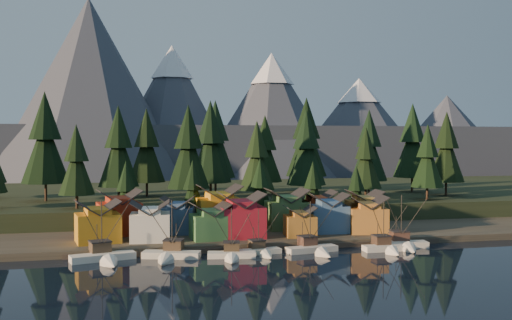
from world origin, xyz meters
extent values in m
plane|color=black|center=(0.00, 0.00, 0.00)|extent=(500.00, 500.00, 0.00)
cube|color=#322E24|center=(0.00, 40.00, 0.75)|extent=(400.00, 50.00, 1.50)
cube|color=black|center=(0.00, 90.00, 3.00)|extent=(420.00, 100.00, 6.00)
cube|color=#4D4137|center=(0.00, 16.50, 0.50)|extent=(80.00, 4.00, 1.00)
cube|color=#4C5262|center=(0.00, 240.00, 15.00)|extent=(560.00, 160.00, 30.00)
cone|color=#4C5262|center=(-45.00, 180.00, 45.00)|extent=(100.00, 100.00, 90.00)
cone|color=#4C5262|center=(-5.00, 198.00, 36.00)|extent=(80.00, 80.00, 72.00)
cone|color=white|center=(-5.00, 198.00, 63.36)|extent=(22.40, 22.40, 17.28)
cone|color=#4C5262|center=(45.00, 186.00, 34.00)|extent=(84.00, 84.00, 68.00)
cone|color=white|center=(45.00, 186.00, 59.84)|extent=(23.52, 23.52, 16.32)
cone|color=#4C5262|center=(100.00, 202.00, 29.00)|extent=(92.00, 92.00, 58.00)
cone|color=white|center=(100.00, 202.00, 51.04)|extent=(25.76, 25.76, 13.92)
cone|color=#4C5262|center=(160.00, 210.00, 25.00)|extent=(88.00, 88.00, 50.00)
cube|color=white|center=(-32.34, 12.43, 0.40)|extent=(12.61, 6.59, 1.84)
cone|color=white|center=(-30.54, 6.02, 0.40)|extent=(4.44, 4.92, 3.44)
cube|color=black|center=(-32.34, 12.43, -0.29)|extent=(12.91, 6.73, 0.40)
cube|color=brown|center=(-32.94, 14.57, 2.18)|extent=(4.47, 4.31, 2.07)
cube|color=#2B2929|center=(-32.94, 14.57, 3.33)|extent=(4.75, 4.59, 0.23)
cylinder|color=black|center=(-32.54, 13.14, 6.43)|extent=(0.21, 0.21, 10.33)
cylinder|color=black|center=(-33.62, 16.99, 3.79)|extent=(0.16, 0.16, 5.05)
cube|color=silver|center=(-19.35, 11.81, 0.39)|extent=(11.69, 6.55, 1.78)
cone|color=silver|center=(-21.19, 5.94, 0.39)|extent=(4.34, 4.65, 3.34)
cube|color=black|center=(-19.35, 11.81, -0.28)|extent=(11.96, 6.69, 0.39)
cube|color=#4C3B28|center=(-18.73, 13.76, 2.12)|extent=(4.41, 4.26, 2.01)
cube|color=#2B2929|center=(-18.73, 13.76, 3.23)|extent=(4.69, 4.54, 0.22)
cylinder|color=black|center=(-19.14, 12.46, 6.24)|extent=(0.20, 0.20, 10.03)
cylinder|color=black|center=(-18.04, 15.97, 3.68)|extent=(0.16, 0.16, 4.91)
cube|color=white|center=(-7.79, 9.56, 0.34)|extent=(9.75, 4.39, 1.53)
cone|color=white|center=(-8.64, 4.47, 0.34)|extent=(3.37, 3.64, 2.88)
cube|color=black|center=(-7.79, 9.56, -0.24)|extent=(9.99, 4.47, 0.34)
cube|color=#483926|center=(-7.50, 11.26, 1.82)|extent=(3.50, 3.34, 1.73)
cube|color=#2B2929|center=(-7.50, 11.26, 2.78)|extent=(3.72, 3.56, 0.19)
cylinder|color=black|center=(-7.69, 10.13, 5.37)|extent=(0.17, 0.17, 8.63)
cylinder|color=black|center=(-7.18, 13.18, 3.16)|extent=(0.13, 0.13, 4.22)
cube|color=silver|center=(-1.66, 11.75, 0.31)|extent=(9.05, 3.95, 1.44)
cone|color=silver|center=(-0.95, 7.00, 0.31)|extent=(3.10, 3.35, 2.69)
cube|color=black|center=(-1.66, 11.75, -0.22)|extent=(9.26, 4.03, 0.31)
cube|color=brown|center=(-1.90, 13.33, 1.71)|extent=(3.24, 3.09, 1.62)
cube|color=#2B2929|center=(-1.90, 13.33, 2.60)|extent=(3.44, 3.29, 0.18)
cylinder|color=black|center=(-1.74, 12.27, 5.03)|extent=(0.16, 0.16, 8.08)
cylinder|color=black|center=(-2.16, 15.12, 2.96)|extent=(0.13, 0.13, 3.95)
cube|color=silver|center=(9.32, 11.45, 0.36)|extent=(11.18, 4.85, 1.64)
cone|color=silver|center=(10.31, 5.60, 0.36)|extent=(3.66, 4.16, 3.08)
cube|color=black|center=(9.32, 11.45, -0.26)|extent=(11.45, 4.94, 0.36)
cube|color=brown|center=(8.99, 13.40, 1.95)|extent=(3.76, 3.59, 1.85)
cube|color=#2B2929|center=(8.99, 13.40, 2.98)|extent=(3.99, 3.83, 0.21)
cylinder|color=black|center=(9.21, 12.10, 5.75)|extent=(0.18, 0.18, 9.25)
cylinder|color=black|center=(8.61, 15.61, 3.39)|extent=(0.14, 0.14, 4.52)
cube|color=white|center=(24.51, 9.25, 0.35)|extent=(9.05, 3.13, 1.62)
cone|color=white|center=(24.47, 4.30, 0.35)|extent=(3.07, 3.11, 3.04)
cube|color=black|center=(24.51, 9.25, -0.25)|extent=(9.27, 3.18, 0.35)
cube|color=#453124|center=(24.53, 10.90, 1.93)|extent=(3.27, 3.07, 1.83)
cube|color=#2B2929|center=(24.53, 10.90, 2.94)|extent=(3.48, 3.28, 0.20)
cylinder|color=black|center=(24.52, 9.80, 5.68)|extent=(0.18, 0.18, 9.13)
cylinder|color=black|center=(24.55, 12.77, 3.35)|extent=(0.14, 0.14, 4.46)
cube|color=silver|center=(29.91, 12.01, 0.39)|extent=(11.08, 4.87, 1.78)
cone|color=silver|center=(29.05, 6.20, 0.39)|extent=(3.84, 4.10, 3.34)
cube|color=black|center=(29.91, 12.01, -0.28)|extent=(11.35, 4.96, 0.39)
cube|color=#52352B|center=(30.19, 13.95, 2.12)|extent=(4.02, 3.83, 2.01)
cube|color=#2B2929|center=(30.19, 13.95, 3.23)|extent=(4.27, 4.08, 0.22)
cylinder|color=black|center=(30.00, 12.65, 6.24)|extent=(0.20, 0.20, 10.03)
cylinder|color=black|center=(30.52, 16.14, 3.68)|extent=(0.16, 0.16, 4.91)
cube|color=orange|center=(-33.81, 24.12, 4.53)|extent=(10.07, 9.19, 6.05)
cube|color=orange|center=(-33.81, 24.12, 8.16)|extent=(6.15, 8.31, 1.24)
cube|color=white|center=(-22.97, 23.31, 4.48)|extent=(8.79, 7.94, 5.96)
cube|color=white|center=(-22.97, 23.31, 8.02)|extent=(5.07, 7.51, 1.16)
cube|color=#417740|center=(-10.14, 22.87, 4.15)|extent=(8.60, 8.12, 5.31)
cube|color=#417740|center=(-10.14, 22.87, 7.36)|extent=(5.02, 7.65, 1.12)
cube|color=maroon|center=(-3.07, 23.73, 4.92)|extent=(9.72, 8.58, 6.83)
cube|color=maroon|center=(-3.07, 23.73, 9.00)|extent=(5.36, 8.39, 1.36)
cube|color=#A66F2A|center=(10.01, 22.00, 3.83)|extent=(7.06, 7.06, 4.65)
cube|color=#A66F2A|center=(10.01, 22.00, 6.60)|extent=(4.12, 6.67, 0.92)
cube|color=#395D88|center=(18.26, 26.06, 4.66)|extent=(9.38, 8.20, 6.32)
cube|color=#395D88|center=(18.26, 26.06, 8.41)|extent=(5.53, 7.59, 1.21)
cube|color=#BD7930|center=(26.86, 23.43, 4.42)|extent=(9.81, 8.98, 5.84)
cube|color=#BD7930|center=(26.86, 23.43, 7.93)|extent=(6.04, 8.07, 1.19)
cube|color=#9F2E18|center=(-29.54, 33.26, 5.13)|extent=(10.64, 9.80, 7.26)
cube|color=#9F2E18|center=(-29.54, 33.26, 9.40)|extent=(6.48, 8.90, 1.31)
cube|color=#35537F|center=(-16.29, 32.24, 4.54)|extent=(8.85, 8.50, 6.09)
cube|color=#35537F|center=(-16.29, 32.24, 8.10)|extent=(5.53, 7.62, 1.05)
cube|color=gold|center=(-6.29, 34.70, 5.29)|extent=(10.39, 8.92, 7.58)
cube|color=gold|center=(-6.29, 34.70, 9.78)|extent=(5.83, 8.60, 1.42)
cube|color=#426D3B|center=(9.98, 32.74, 4.85)|extent=(9.51, 7.84, 6.71)
cube|color=#426D3B|center=(9.98, 32.74, 8.86)|extent=(5.24, 7.68, 1.34)
cube|color=#A13718|center=(18.29, 33.86, 4.73)|extent=(9.07, 8.25, 6.45)
cube|color=#A13718|center=(18.29, 33.86, 8.52)|extent=(5.34, 7.69, 1.17)
cube|color=#A8833B|center=(29.39, 31.12, 4.78)|extent=(8.95, 8.51, 6.55)
cube|color=#A8833B|center=(29.39, 31.12, 8.61)|extent=(5.33, 7.91, 1.13)
cylinder|color=#332319|center=(-50.00, 68.00, 8.69)|extent=(0.70, 0.70, 5.38)
cone|color=black|center=(-50.00, 68.00, 20.36)|extent=(13.16, 13.16, 18.55)
cone|color=black|center=(-50.00, 68.00, 29.93)|extent=(8.97, 8.97, 13.46)
cylinder|color=#332319|center=(-40.00, 48.00, 7.85)|extent=(0.70, 0.70, 3.70)
cone|color=black|center=(-40.00, 48.00, 15.86)|extent=(9.04, 9.04, 12.74)
cone|color=black|center=(-40.00, 48.00, 22.44)|extent=(6.16, 6.16, 9.24)
cylinder|color=#332319|center=(-30.00, 60.00, 8.34)|extent=(0.70, 0.70, 4.67)
cone|color=black|center=(-30.00, 60.00, 18.46)|extent=(11.42, 11.42, 16.09)
cone|color=black|center=(-30.00, 60.00, 26.76)|extent=(7.79, 7.79, 11.68)
cylinder|color=#332319|center=(-22.00, 75.00, 8.34)|extent=(0.70, 0.70, 4.69)
cone|color=black|center=(-22.00, 75.00, 18.50)|extent=(11.46, 11.46, 16.15)
cone|color=black|center=(-22.00, 75.00, 26.83)|extent=(7.81, 7.81, 11.72)
cylinder|color=#332319|center=(-12.00, 50.00, 8.32)|extent=(0.70, 0.70, 4.64)
cone|color=black|center=(-12.00, 50.00, 18.37)|extent=(11.34, 11.34, 15.98)
cone|color=black|center=(-12.00, 50.00, 26.61)|extent=(7.73, 7.73, 11.60)
cylinder|color=#332319|center=(-4.00, 65.00, 8.52)|extent=(0.70, 0.70, 5.04)
cone|color=black|center=(-4.00, 65.00, 19.43)|extent=(12.31, 12.31, 17.34)
cone|color=black|center=(-4.00, 65.00, 28.38)|extent=(8.39, 8.39, 12.59)
cylinder|color=#332319|center=(6.00, 48.00, 7.96)|extent=(0.70, 0.70, 3.91)
cone|color=black|center=(6.00, 48.00, 16.43)|extent=(9.56, 9.56, 13.47)
cone|color=black|center=(6.00, 48.00, 23.38)|extent=(6.52, 6.52, 9.78)
cylinder|color=#332319|center=(14.00, 72.00, 8.18)|extent=(0.70, 0.70, 4.37)
cone|color=black|center=(14.00, 72.00, 17.65)|extent=(10.68, 10.68, 15.05)
cone|color=black|center=(14.00, 72.00, 25.42)|extent=(7.28, 7.28, 10.92)
cylinder|color=#332319|center=(22.00, 55.00, 8.29)|extent=(0.70, 0.70, 4.58)
cone|color=black|center=(22.00, 55.00, 18.22)|extent=(11.20, 11.20, 15.78)
cone|color=black|center=(22.00, 55.00, 26.36)|extent=(7.64, 7.64, 11.45)
cylinder|color=#332319|center=(30.00, 80.00, 8.74)|extent=(0.70, 0.70, 5.47)
cone|color=black|center=(30.00, 80.00, 20.59)|extent=(13.37, 13.37, 18.84)
cone|color=black|center=(30.00, 80.00, 30.31)|extent=(9.12, 9.12, 13.68)
cylinder|color=#332319|center=(38.00, 50.00, 7.83)|extent=(0.70, 0.70, 3.66)
cone|color=black|center=(38.00, 50.00, 15.77)|extent=(8.95, 8.95, 12.62)
cone|color=black|center=(38.00, 50.00, 22.28)|extent=(6.10, 6.10, 9.16)
cylinder|color=#332319|center=(46.00, 66.00, 8.34)|extent=(0.70, 0.70, 4.68)
cone|color=black|center=(46.00, 66.00, 18.49)|extent=(11.45, 11.45, 16.14)
cone|color=black|center=(46.00, 66.00, 26.82)|extent=(7.81, 7.81, 11.71)
cylinder|color=#332319|center=(56.00, 48.00, 7.91)|extent=(0.70, 0.70, 3.81)
cone|color=black|center=(56.00, 48.00, 16.16)|extent=(9.32, 9.32, 13.13)
cone|color=black|center=(56.00, 48.00, 22.94)|extent=(6.35, 6.35, 9.53)
cylinder|color=#332319|center=(64.00, 72.00, 8.57)|extent=(0.70, 0.70, 5.13)
cone|color=black|center=(64.00, 72.00, 19.69)|extent=(12.55, 12.55, 17.68)
cone|color=black|center=(64.00, 72.00, 28.81)|extent=(8.56, 8.56, 12.83)
cylinder|color=#332319|center=(0.00, 82.00, 8.63)|extent=(0.70, 0.70, 5.26)
cone|color=black|center=(0.00, 82.00, 20.02)|extent=(12.85, 12.85, 18.11)
cone|color=black|center=(0.00, 82.00, 29.37)|extent=(8.76, 8.76, 13.15)
cylinder|color=#332319|center=(68.00, 58.00, 8.27)|extent=(0.70, 0.70, 4.55)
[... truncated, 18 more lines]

